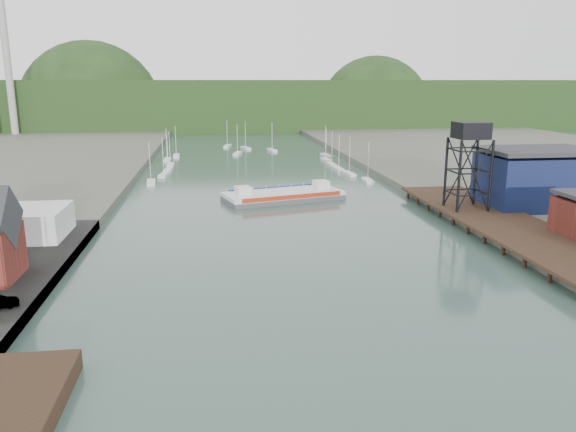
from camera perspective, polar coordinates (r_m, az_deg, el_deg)
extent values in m
plane|color=#2C443D|center=(48.36, 7.87, -18.20)|extent=(600.00, 600.00, 0.00)
cube|color=black|center=(100.28, 21.68, -0.96)|extent=(14.00, 70.00, 0.50)
cylinder|color=black|center=(97.78, 18.55, -1.72)|extent=(0.60, 0.60, 2.20)
cylinder|color=black|center=(103.57, 24.53, -1.42)|extent=(0.60, 0.60, 2.20)
cube|color=silver|center=(97.60, -26.74, -0.66)|extent=(18.00, 12.00, 4.50)
cylinder|color=black|center=(105.42, 17.00, 3.83)|extent=(0.50, 0.50, 13.00)
cylinder|color=black|center=(108.04, 19.91, 3.83)|extent=(0.50, 0.50, 13.00)
cylinder|color=black|center=(110.84, 15.73, 4.36)|extent=(0.50, 0.50, 13.00)
cylinder|color=black|center=(113.33, 18.53, 4.36)|extent=(0.50, 0.50, 13.00)
cube|color=black|center=(108.44, 18.10, 8.28)|extent=(5.50, 5.50, 3.00)
cube|color=#0E1B3E|center=(118.54, 23.90, 3.27)|extent=(20.00, 14.00, 10.00)
cube|color=#2D2D33|center=(117.75, 24.17, 6.09)|extent=(20.50, 14.50, 0.80)
cube|color=silver|center=(146.45, -13.74, 3.32)|extent=(2.67, 7.65, 0.90)
cube|color=silver|center=(157.42, -12.49, 4.07)|extent=(2.81, 7.67, 0.90)
cube|color=silver|center=(166.11, -12.05, 4.58)|extent=(2.35, 7.59, 0.90)
cube|color=silver|center=(175.89, -11.85, 5.07)|extent=(2.01, 7.50, 0.90)
cube|color=silver|center=(188.13, -12.15, 5.59)|extent=(2.00, 7.50, 0.90)
cube|color=silver|center=(197.69, -11.27, 6.01)|extent=(2.16, 7.54, 0.90)
cube|color=silver|center=(146.14, 8.10, 3.55)|extent=(2.53, 7.62, 0.90)
cube|color=silver|center=(156.55, 6.23, 4.26)|extent=(2.76, 7.67, 0.90)
cube|color=silver|center=(164.76, 5.17, 4.75)|extent=(2.22, 7.56, 0.90)
cube|color=silver|center=(173.41, 4.46, 5.20)|extent=(2.18, 7.54, 0.90)
cube|color=silver|center=(184.25, 3.87, 5.70)|extent=(2.46, 7.61, 0.90)
cube|color=silver|center=(195.94, 3.80, 6.17)|extent=(2.48, 7.61, 0.90)
cube|color=silver|center=(201.26, -5.15, 6.34)|extent=(3.78, 7.76, 0.90)
cube|color=silver|center=(210.14, -1.62, 6.69)|extent=(3.31, 7.74, 0.90)
cube|color=silver|center=(217.31, -4.32, 6.89)|extent=(3.76, 7.76, 0.90)
cube|color=silver|center=(224.98, -6.18, 7.07)|extent=(3.40, 7.74, 0.90)
cylinder|color=#A3A39E|center=(289.06, -26.54, 13.07)|extent=(3.20, 3.20, 60.00)
cube|color=#1D3316|center=(339.98, -5.72, 11.21)|extent=(500.00, 120.00, 28.00)
sphere|color=#1D3316|center=(346.78, -19.24, 9.92)|extent=(80.00, 80.00, 80.00)
sphere|color=#1D3316|center=(364.51, 8.76, 10.33)|extent=(70.00, 70.00, 70.00)
cube|color=#4A4A4D|center=(122.93, -0.48, 1.88)|extent=(27.38, 16.79, 1.02)
cube|color=silver|center=(122.74, -0.49, 2.30)|extent=(27.38, 16.79, 0.82)
cube|color=#A72D13|center=(118.06, 0.49, 1.95)|extent=(21.69, 6.26, 0.92)
cube|color=navy|center=(127.39, -1.39, 2.80)|extent=(21.69, 6.26, 0.92)
cube|color=silver|center=(119.30, -4.57, 2.53)|extent=(3.79, 3.79, 2.05)
cube|color=silver|center=(126.31, 3.37, 3.16)|extent=(3.79, 3.79, 2.05)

